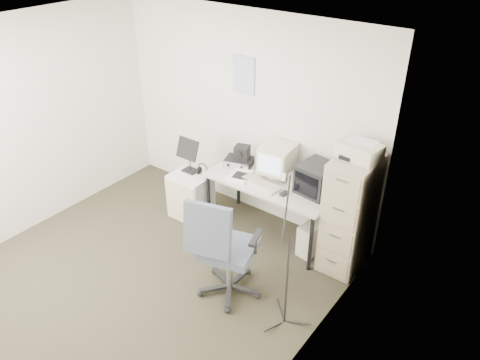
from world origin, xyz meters
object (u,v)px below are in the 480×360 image
Objects in this scene: office_chair at (229,247)px; side_cart at (191,196)px; desk at (271,208)px; filing_cabinet at (349,214)px.

office_chair is 1.92× the size of side_cart.
desk is 1.32× the size of office_chair.
filing_cabinet is 2.20× the size of side_cart.
office_chair is at bearing -34.37° from side_cart.
filing_cabinet is 1.15× the size of office_chair.
desk reaches higher than side_cart.
filing_cabinet is 1.33m from office_chair.
filing_cabinet is 2.01m from side_cart.
office_chair is (-0.74, -1.10, -0.08)m from filing_cabinet.
desk is at bearing 14.42° from side_cart.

